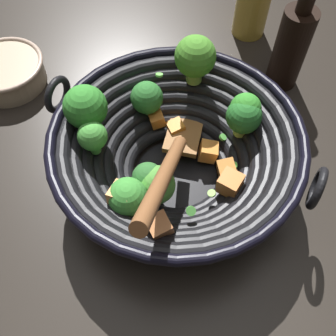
# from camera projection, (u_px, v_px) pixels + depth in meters

# --- Properties ---
(ground_plane) EXTENTS (4.00, 4.00, 0.00)m
(ground_plane) POSITION_uv_depth(u_px,v_px,m) (176.00, 178.00, 0.58)
(ground_plane) COLOR #28231E
(wok) EXTENTS (0.34, 0.36, 0.20)m
(wok) POSITION_uv_depth(u_px,v_px,m) (175.00, 150.00, 0.52)
(wok) COLOR black
(wok) RESTS_ON ground
(soy_sauce_bottle) EXTENTS (0.05, 0.05, 0.19)m
(soy_sauce_bottle) POSITION_uv_depth(u_px,v_px,m) (291.00, 46.00, 0.62)
(soy_sauce_bottle) COLOR black
(soy_sauce_bottle) RESTS_ON ground
(prep_bowl) EXTENTS (0.13, 0.13, 0.05)m
(prep_bowl) POSITION_uv_depth(u_px,v_px,m) (7.00, 72.00, 0.67)
(prep_bowl) COLOR tan
(prep_bowl) RESTS_ON ground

